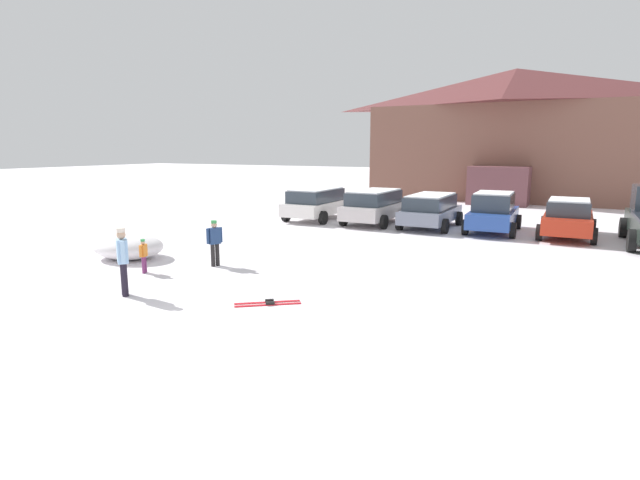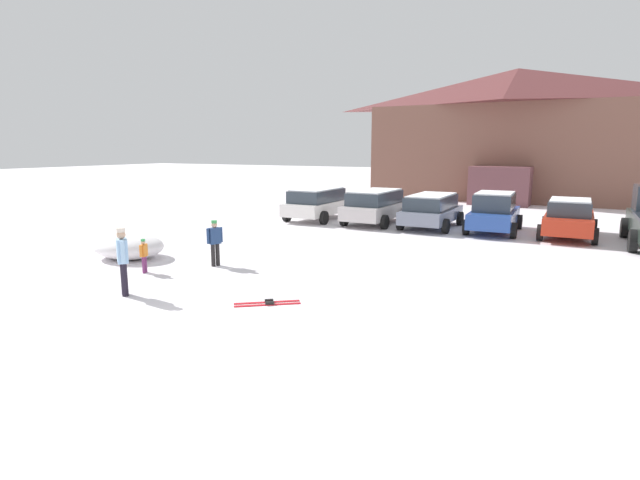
{
  "view_description": "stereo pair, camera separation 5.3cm",
  "coord_description": "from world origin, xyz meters",
  "views": [
    {
      "loc": [
        6.51,
        -6.34,
        3.56
      ],
      "look_at": [
        0.21,
        5.83,
        1.02
      ],
      "focal_mm": 28.0,
      "sensor_mm": 36.0,
      "label": 1
    },
    {
      "loc": [
        6.56,
        -6.32,
        3.56
      ],
      "look_at": [
        0.21,
        5.83,
        1.02
      ],
      "focal_mm": 28.0,
      "sensor_mm": 36.0,
      "label": 2
    }
  ],
  "objects": [
    {
      "name": "parked_red_sedan",
      "position": [
        6.24,
        15.79,
        0.8
      ],
      "size": [
        2.1,
        4.25,
        1.56
      ],
      "color": "red",
      "rests_on": "ground"
    },
    {
      "name": "parked_silver_wagon",
      "position": [
        -1.98,
        15.66,
        0.87
      ],
      "size": [
        2.29,
        4.31,
        1.6
      ],
      "color": "beige",
      "rests_on": "ground"
    },
    {
      "name": "ground",
      "position": [
        0.0,
        0.0,
        0.0
      ],
      "size": [
        160.0,
        160.0,
        0.0
      ],
      "primitive_type": "plane",
      "color": "white"
    },
    {
      "name": "skier_adult_in_blue_parka",
      "position": [
        -3.13,
        1.9,
        0.94
      ],
      "size": [
        0.52,
        0.43,
        1.67
      ],
      "color": "black",
      "rests_on": "ground"
    },
    {
      "name": "parked_blue_hatchback",
      "position": [
        3.38,
        15.76,
        0.85
      ],
      "size": [
        2.15,
        4.24,
        1.71
      ],
      "color": "#26489A",
      "rests_on": "ground"
    },
    {
      "name": "ski_lodge",
      "position": [
        2.13,
        31.17,
        4.49
      ],
      "size": [
        19.04,
        9.66,
        8.85
      ],
      "color": "brown",
      "rests_on": "ground"
    },
    {
      "name": "skier_child_in_orange_jacket",
      "position": [
        -4.42,
        3.74,
        0.56
      ],
      "size": [
        0.22,
        0.35,
        0.99
      ],
      "color": "#732E64",
      "rests_on": "ground"
    },
    {
      "name": "parked_grey_wagon",
      "position": [
        0.69,
        15.69,
        0.83
      ],
      "size": [
        2.25,
        4.21,
        1.51
      ],
      "color": "slate",
      "rests_on": "ground"
    },
    {
      "name": "pair_of_skis",
      "position": [
        0.35,
        2.93,
        0.02
      ],
      "size": [
        1.39,
        1.16,
        0.08
      ],
      "color": "red",
      "rests_on": "ground"
    },
    {
      "name": "parked_white_suv",
      "position": [
        -5.05,
        15.6,
        0.85
      ],
      "size": [
        2.26,
        4.19,
        1.56
      ],
      "color": "white",
      "rests_on": "ground"
    },
    {
      "name": "plowed_snow_pile",
      "position": [
        -6.36,
        4.91,
        0.4
      ],
      "size": [
        2.43,
        1.94,
        0.8
      ],
      "primitive_type": "ellipsoid",
      "color": "white",
      "rests_on": "ground"
    },
    {
      "name": "skier_teen_in_navy_coat",
      "position": [
        -3.15,
        5.36,
        0.79
      ],
      "size": [
        0.32,
        0.49,
        1.41
      ],
      "color": "black",
      "rests_on": "ground"
    }
  ]
}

